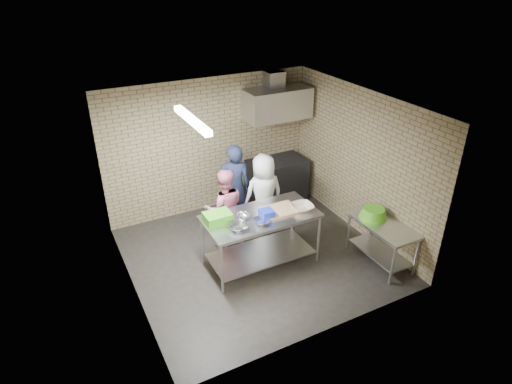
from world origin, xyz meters
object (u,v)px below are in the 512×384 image
prep_table (261,239)px  side_counter (381,243)px  bottle_red (275,104)px  woman_white (264,195)px  stove (277,180)px  man_navy (235,187)px  blue_tub (266,214)px  green_basin (373,213)px  green_crate (218,218)px  bottle_green (292,102)px  woman_pink (224,209)px

prep_table → side_counter: bearing=-26.6°
bottle_red → woman_white: bearing=-126.3°
stove → bottle_red: bearing=78.2°
bottle_red → man_navy: size_ratio=0.11×
blue_tub → side_counter: bearing=-24.6°
green_basin → green_crate: bearing=162.7°
woman_white → blue_tub: bearing=67.2°
stove → bottle_green: bottle_green is taller
prep_table → green_basin: size_ratio=4.06×
green_basin → bottle_green: bearing=89.6°
blue_tub → bottle_green: 2.98m
woman_pink → woman_white: (0.82, 0.07, 0.04)m
side_counter → prep_table: bearing=153.4°
blue_tub → woman_pink: 0.97m
bottle_green → bottle_red: bearing=180.0°
prep_table → man_navy: 1.33m
green_crate → blue_tub: size_ratio=2.00×
side_counter → woman_white: size_ratio=0.76×
green_crate → bottle_red: bottle_red is taller
blue_tub → green_basin: 1.84m
prep_table → bottle_red: 2.96m
bottle_red → man_navy: bottle_red is taller
green_crate → side_counter: bearing=-22.3°
bottle_red → prep_table: bearing=-124.3°
bottle_green → man_navy: 2.21m
prep_table → green_crate: green_crate is taller
green_basin → woman_white: 1.98m
side_counter → man_navy: (-1.69, 2.18, 0.47)m
side_counter → bottle_green: bearing=90.0°
prep_table → stove: 2.29m
blue_tub → man_navy: man_navy is taller
green_crate → woman_white: woman_white is taller
woman_pink → woman_white: woman_white is taller
green_crate → blue_tub: bearing=-16.3°
blue_tub → bottle_red: bearing=57.9°
prep_table → woman_white: size_ratio=1.19×
side_counter → stove: 2.79m
bottle_red → bottle_green: (0.40, 0.00, -0.01)m
side_counter → woman_pink: woman_pink is taller
prep_table → blue_tub: size_ratio=9.00×
bottle_red → stove: bearing=-101.8°
green_crate → man_navy: 1.43m
green_basin → woman_white: size_ratio=0.29×
prep_table → woman_white: bearing=58.9°
bottle_red → man_navy: bearing=-148.0°
prep_table → stove: prep_table is taller
green_basin → bottle_green: 2.98m
green_basin → woman_pink: woman_pink is taller
woman_pink → woman_white: 0.82m
man_navy → woman_white: bearing=153.5°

